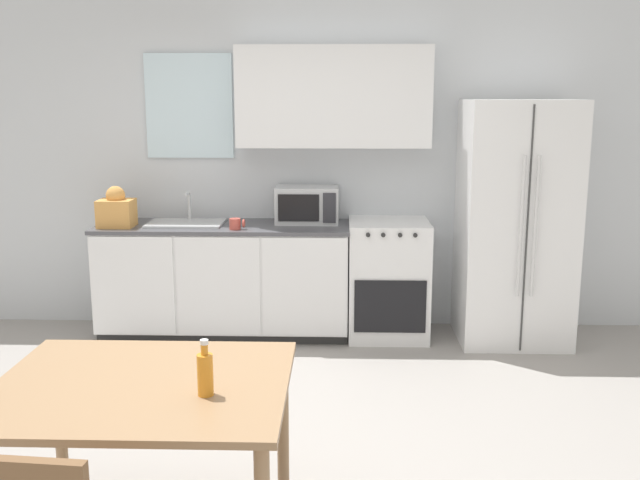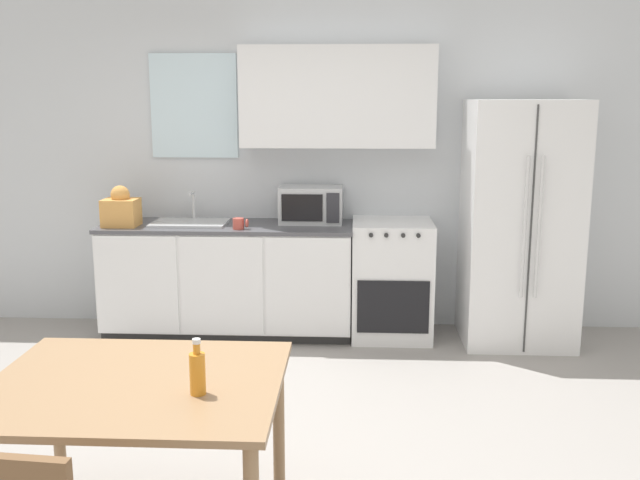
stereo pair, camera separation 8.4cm
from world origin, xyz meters
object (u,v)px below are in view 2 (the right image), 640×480
object	(u,v)px
oven_range	(392,279)
drink_bottle	(197,372)
microwave	(311,205)
coffee_mug	(239,224)
dining_table	(136,402)
refrigerator	(520,224)

from	to	relation	value
oven_range	drink_bottle	distance (m)	3.06
microwave	drink_bottle	world-z (taller)	microwave
coffee_mug	dining_table	size ratio (longest dim) A/B	0.10
refrigerator	coffee_mug	world-z (taller)	refrigerator
oven_range	microwave	size ratio (longest dim) A/B	1.87
drink_bottle	microwave	bearing A→B (deg)	85.23
oven_range	refrigerator	size ratio (longest dim) A/B	0.50
refrigerator	drink_bottle	size ratio (longest dim) A/B	8.26
coffee_mug	drink_bottle	size ratio (longest dim) A/B	0.53
microwave	coffee_mug	world-z (taller)	microwave
dining_table	drink_bottle	xyz separation A→B (m)	(0.29, -0.12, 0.18)
dining_table	microwave	bearing A→B (deg)	79.50
oven_range	drink_bottle	xyz separation A→B (m)	(-0.89, -2.90, 0.38)
oven_range	microwave	xyz separation A→B (m)	(-0.64, 0.10, 0.58)
refrigerator	coffee_mug	xyz separation A→B (m)	(-2.13, -0.14, 0.01)
coffee_mug	microwave	bearing A→B (deg)	30.15
microwave	dining_table	distance (m)	2.96
microwave	coffee_mug	distance (m)	0.62
oven_range	dining_table	size ratio (longest dim) A/B	0.78
refrigerator	coffee_mug	distance (m)	2.13
drink_bottle	refrigerator	bearing A→B (deg)	56.91
dining_table	oven_range	bearing A→B (deg)	67.07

